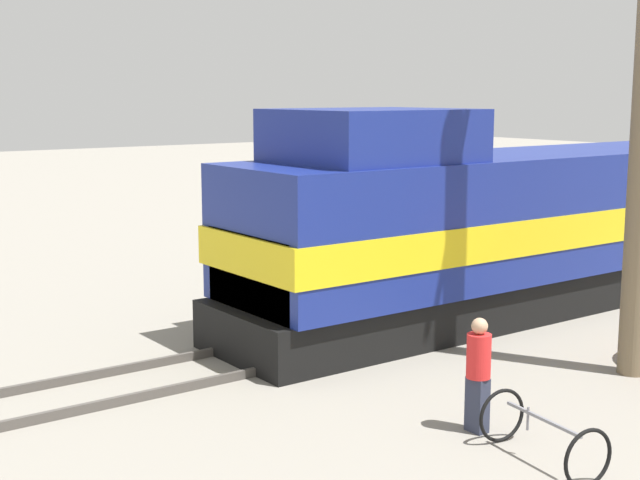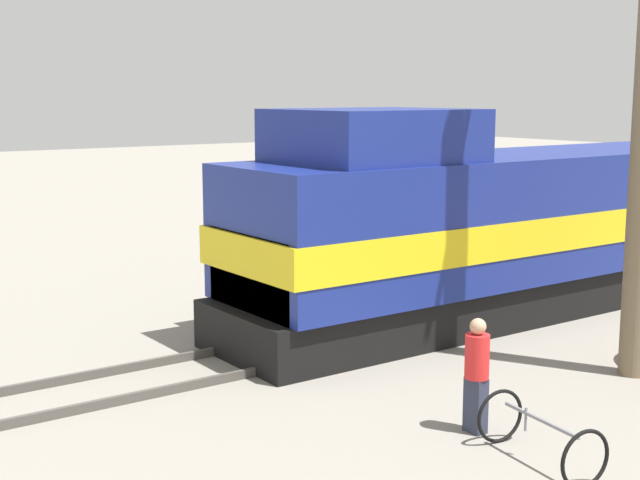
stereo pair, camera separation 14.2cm
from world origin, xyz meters
name	(u,v)px [view 1 (the left image)]	position (x,y,z in m)	size (l,w,h in m)	color
ground_plane	(396,332)	(0.00, 0.00, 0.00)	(120.00, 120.00, 0.00)	gray
rail_near	(373,321)	(-0.72, 0.00, 0.07)	(0.08, 30.44, 0.15)	#4C4742
rail_far	(420,336)	(0.72, 0.00, 0.07)	(0.08, 30.44, 0.15)	#4C4742
locomotive	(519,225)	(0.00, 3.51, 1.84)	(3.15, 15.41, 4.38)	black
person_bystander	(478,371)	(4.63, -2.52, 0.88)	(0.34, 0.34, 1.63)	#2D3347
bicycle	(542,435)	(5.88, -2.64, 0.38)	(1.75, 0.99, 0.75)	black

